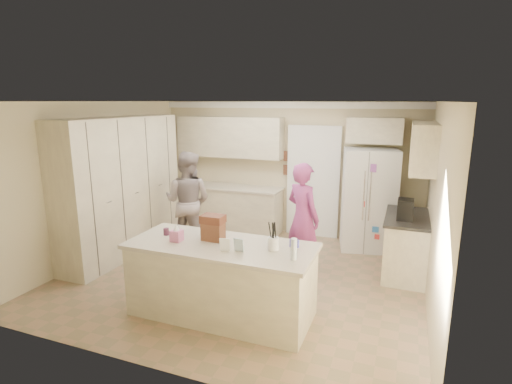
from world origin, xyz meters
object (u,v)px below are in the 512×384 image
at_px(refrigerator, 368,200).
at_px(teen_girl, 303,217).
at_px(island_base, 222,281).
at_px(utensil_crock, 273,244).
at_px(tissue_box, 177,236).
at_px(dollhouse_body, 213,231).
at_px(teen_boy, 188,201).
at_px(coffee_maker, 405,209).

height_order(refrigerator, teen_girl, refrigerator).
xyz_separation_m(island_base, utensil_crock, (0.65, 0.05, 0.56)).
distance_m(refrigerator, island_base, 3.37).
relative_size(tissue_box, dollhouse_body, 0.54).
height_order(dollhouse_body, teen_boy, teen_boy).
bearing_deg(coffee_maker, utensil_crock, -127.12).
height_order(island_base, teen_girl, teen_girl).
xyz_separation_m(island_base, tissue_box, (-0.55, -0.10, 0.56)).
relative_size(refrigerator, dollhouse_body, 6.92).
bearing_deg(teen_girl, coffee_maker, -139.93).
relative_size(coffee_maker, dollhouse_body, 1.15).
bearing_deg(dollhouse_body, utensil_crock, -3.58).
distance_m(utensil_crock, teen_girl, 1.64).
xyz_separation_m(refrigerator, teen_girl, (-0.85, -1.34, -0.05)).
xyz_separation_m(refrigerator, island_base, (-1.43, -3.02, -0.46)).
distance_m(utensil_crock, teen_boy, 2.81).
relative_size(tissue_box, teen_boy, 0.08).
relative_size(refrigerator, tissue_box, 12.86).
relative_size(coffee_maker, teen_boy, 0.17).
xyz_separation_m(dollhouse_body, teen_girl, (0.73, 1.58, -0.18)).
bearing_deg(teen_girl, teen_boy, 27.61).
bearing_deg(island_base, refrigerator, 64.58).
distance_m(coffee_maker, teen_girl, 1.50).
bearing_deg(tissue_box, utensil_crock, 7.13).
relative_size(island_base, teen_boy, 1.25).
bearing_deg(refrigerator, island_base, -127.02).
distance_m(refrigerator, tissue_box, 3.70).
bearing_deg(coffee_maker, dollhouse_body, -140.71).
height_order(refrigerator, coffee_maker, refrigerator).
bearing_deg(teen_boy, utensil_crock, 135.15).
bearing_deg(tissue_box, coffee_maker, 37.57).
relative_size(coffee_maker, utensil_crock, 2.00).
distance_m(coffee_maker, dollhouse_body, 2.84).
height_order(utensil_crock, teen_girl, teen_girl).
xyz_separation_m(utensil_crock, teen_boy, (-2.18, 1.78, -0.12)).
height_order(tissue_box, teen_girl, teen_girl).
relative_size(refrigerator, teen_girl, 1.05).
relative_size(island_base, dollhouse_body, 8.46).
distance_m(dollhouse_body, teen_girl, 1.75).
bearing_deg(teen_boy, island_base, 124.27).
distance_m(tissue_box, dollhouse_body, 0.45).
height_order(coffee_maker, dollhouse_body, coffee_maker).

